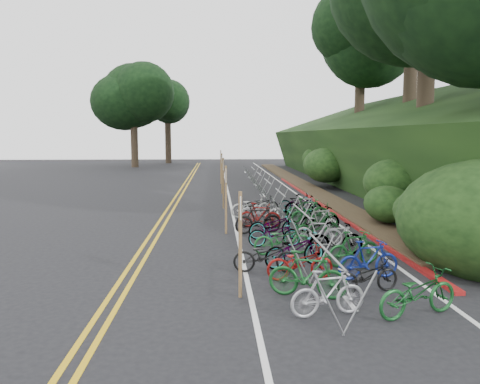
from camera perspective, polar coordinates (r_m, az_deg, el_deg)
The scene contains 11 objects.
ground at distance 12.38m, azimuth -4.02°, elevation -9.90°, with size 120.00×120.00×0.00m, color black.
road_markings at distance 22.24m, azimuth -1.91°, elevation -2.36°, with size 7.47×80.00×0.01m.
red_curb at distance 24.72m, azimuth 9.84°, elevation -1.42°, with size 0.25×28.00×0.10m, color maroon.
embankment at distance 33.42m, azimuth 19.49°, elevation 4.76°, with size 14.30×48.14×9.11m.
tree_cluster at distance 36.14m, azimuth 13.19°, elevation 19.77°, with size 32.70×54.25×18.84m.
bike_rack_front at distance 10.03m, azimuth 10.33°, elevation -8.65°, with size 1.17×3.20×1.24m.
bike_racks_rest at distance 25.16m, azimuth 3.36°, elevation 0.66°, with size 1.14×23.00×1.17m.
signpost_near at distance 10.28m, azimuth 0.03°, elevation -5.53°, with size 0.08×0.40×2.38m.
signposts_rest at distance 25.95m, azimuth -2.15°, elevation 2.14°, with size 0.08×18.40×2.50m.
bike_front at distance 12.38m, azimuth 3.12°, elevation -7.77°, with size 1.70×0.59×0.89m, color black.
bike_valet at distance 15.81m, azimuth 7.24°, elevation -4.46°, with size 3.59×14.67×1.06m.
Camera 1 is at (0.25, -11.86, 3.57)m, focal length 35.00 mm.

